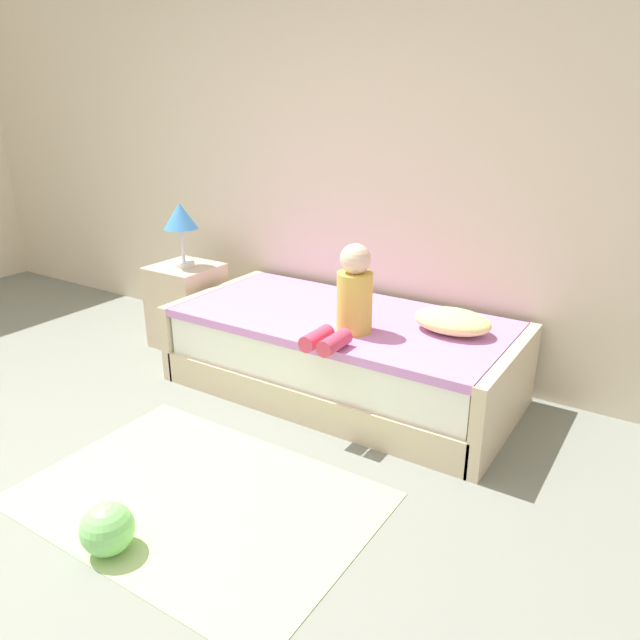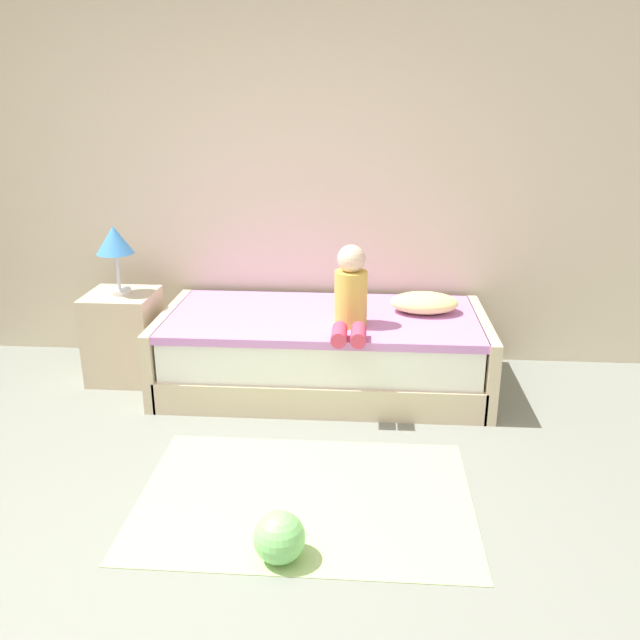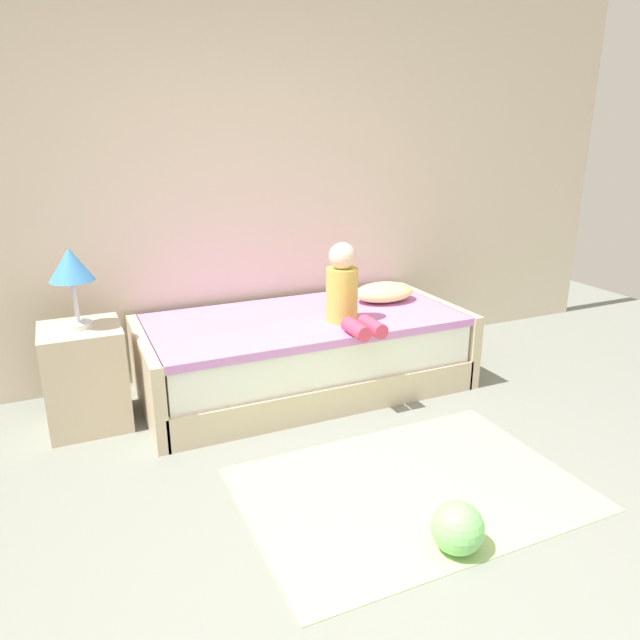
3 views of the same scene
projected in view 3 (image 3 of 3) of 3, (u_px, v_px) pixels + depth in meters
name	position (u px, v px, depth m)	size (l,w,h in m)	color
wall_rear	(173.00, 163.00, 3.76)	(7.20, 0.10, 2.90)	beige
bed	(304.00, 353.00, 3.87)	(2.11, 1.00, 0.50)	beige
nightstand	(86.00, 377.00, 3.37)	(0.44, 0.44, 0.60)	beige
table_lamp	(71.00, 269.00, 3.17)	(0.24, 0.24, 0.45)	silver
child_figure	(346.00, 291.00, 3.61)	(0.20, 0.51, 0.50)	gold
pillow	(384.00, 292.00, 4.12)	(0.44, 0.30, 0.13)	#F2E58C
toy_ball	(458.00, 528.00, 2.38)	(0.22, 0.22, 0.22)	#7FD872
area_rug	(410.00, 489.00, 2.82)	(1.60, 1.10, 0.01)	#B2D189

